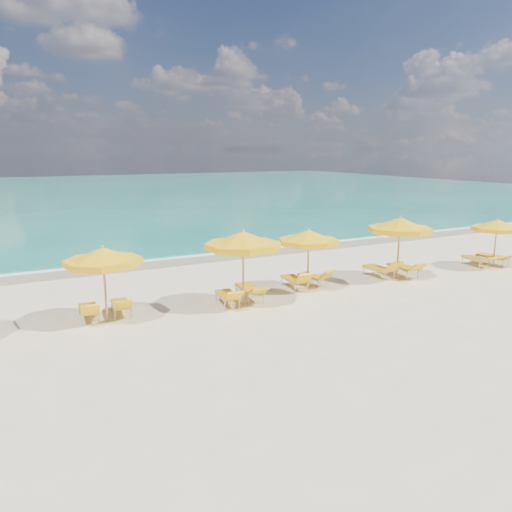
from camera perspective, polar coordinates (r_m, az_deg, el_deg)
name	(u,v)px	position (r m, az deg, el deg)	size (l,w,h in m)	color
ground_plane	(276,297)	(17.70, 2.26, -4.71)	(120.00, 120.00, 0.00)	beige
ocean	(75,193)	(63.46, -19.98, 6.75)	(120.00, 80.00, 0.30)	#157A62
wet_sand_band	(199,258)	(24.19, -6.49, -0.19)	(120.00, 2.60, 0.01)	tan
foam_line	(194,255)	(24.92, -7.15, 0.16)	(120.00, 1.20, 0.03)	white
whitecap_near	(46,237)	(32.19, -22.86, 2.00)	(14.00, 0.36, 0.05)	white
whitecap_far	(217,211)	(42.35, -4.53, 5.12)	(18.00, 0.30, 0.05)	white
umbrella_2	(103,257)	(15.42, -17.08, -0.09)	(2.79, 2.79, 2.35)	tan
umbrella_3	(243,241)	(16.27, -1.49, 1.76)	(3.18, 3.18, 2.57)	tan
umbrella_4	(309,237)	(18.38, 6.04, 2.13)	(2.30, 2.30, 2.29)	tan
umbrella_5	(400,225)	(20.53, 16.12, 3.39)	(2.83, 2.83, 2.55)	tan
umbrella_6	(497,225)	(24.20, 25.84, 3.16)	(2.24, 2.24, 2.18)	tan
lounger_2_left	(89,314)	(16.15, -18.55, -6.26)	(0.66, 1.62, 0.77)	#A5A8AD
lounger_2_right	(121,308)	(16.37, -15.16, -5.81)	(0.69, 1.62, 0.73)	#A5A8AD
lounger_3_left	(228,299)	(16.75, -3.24, -4.96)	(0.78, 1.71, 0.75)	#A5A8AD
lounger_3_right	(250,293)	(17.37, -0.70, -4.25)	(0.83, 1.96, 0.75)	#A5A8AD
lounger_4_left	(295,283)	(18.74, 4.45, -3.10)	(0.72, 1.71, 0.82)	#A5A8AD
lounger_4_right	(314,280)	(19.37, 6.59, -2.69)	(0.81, 1.63, 0.75)	#A5A8AD
lounger_5_left	(379,272)	(20.90, 13.92, -1.80)	(0.67, 1.76, 0.86)	#A5A8AD
lounger_5_right	(404,271)	(21.40, 16.52, -1.61)	(0.74, 1.89, 0.79)	#A5A8AD
lounger_6_left	(476,262)	(24.32, 23.83, -0.60)	(0.83, 1.77, 0.64)	#A5A8AD
lounger_6_right	(494,260)	(25.04, 25.52, -0.38)	(0.89, 1.90, 0.72)	#A5A8AD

